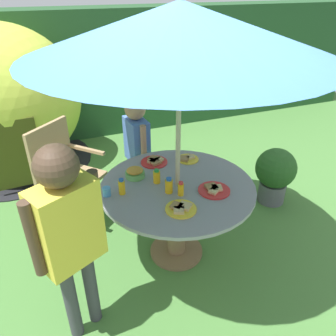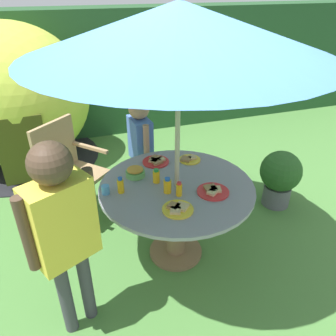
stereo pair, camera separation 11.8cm
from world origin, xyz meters
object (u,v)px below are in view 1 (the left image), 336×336
(child_in_blue_shirt, at_px, (137,141))
(snack_bowl, at_px, (135,173))
(juice_bottle_center_back, at_px, (181,189))
(plate_back_edge, at_px, (181,208))
(cup_near, at_px, (107,192))
(plate_center_front, at_px, (154,161))
(juice_bottle_far_left, at_px, (157,176))
(potted_plant, at_px, (275,173))
(juice_bottle_far_right, at_px, (169,186))
(juice_bottle_near_left, at_px, (122,187))
(garden_table, at_px, (177,203))
(plate_near_right, at_px, (214,190))
(plate_mid_right, at_px, (187,159))
(dome_tent, at_px, (4,100))
(child_in_yellow_shirt, at_px, (68,225))
(wooden_chair, at_px, (63,169))
(patio_umbrella, at_px, (180,29))

(child_in_blue_shirt, bearing_deg, snack_bowl, -23.64)
(snack_bowl, height_order, juice_bottle_center_back, juice_bottle_center_back)
(plate_back_edge, distance_m, cup_near, 0.57)
(plate_center_front, distance_m, juice_bottle_far_left, 0.33)
(potted_plant, distance_m, juice_bottle_far_right, 1.48)
(juice_bottle_near_left, bearing_deg, garden_table, -5.72)
(plate_near_right, xyz_separation_m, juice_bottle_near_left, (-0.66, 0.22, 0.05))
(garden_table, relative_size, juice_bottle_far_left, 10.30)
(snack_bowl, bearing_deg, plate_mid_right, 11.81)
(juice_bottle_near_left, bearing_deg, plate_back_edge, -46.29)
(juice_bottle_far_left, height_order, juice_bottle_center_back, juice_bottle_far_left)
(plate_mid_right, relative_size, cup_near, 2.84)
(dome_tent, height_order, juice_bottle_far_left, dome_tent)
(snack_bowl, bearing_deg, potted_plant, 4.12)
(garden_table, distance_m, child_in_yellow_shirt, 1.02)
(snack_bowl, xyz_separation_m, plate_back_edge, (0.17, -0.54, -0.03))
(garden_table, distance_m, juice_bottle_far_right, 0.26)
(wooden_chair, height_order, plate_center_front, wooden_chair)
(child_in_yellow_shirt, relative_size, snack_bowl, 8.84)
(juice_bottle_near_left, bearing_deg, plate_near_right, -18.53)
(patio_umbrella, distance_m, plate_mid_right, 1.20)
(patio_umbrella, distance_m, child_in_blue_shirt, 1.38)
(wooden_chair, distance_m, dome_tent, 1.54)
(dome_tent, distance_m, plate_center_front, 2.25)
(garden_table, bearing_deg, juice_bottle_center_back, -102.81)
(plate_mid_right, bearing_deg, garden_table, -124.99)
(child_in_yellow_shirt, xyz_separation_m, juice_bottle_near_left, (0.43, 0.46, -0.12))
(juice_bottle_far_right, bearing_deg, garden_table, 34.49)
(child_in_blue_shirt, bearing_deg, potted_plant, 64.90)
(plate_back_edge, height_order, juice_bottle_far_left, juice_bottle_far_left)
(dome_tent, relative_size, snack_bowl, 12.49)
(garden_table, relative_size, patio_umbrella, 0.61)
(garden_table, height_order, juice_bottle_center_back, juice_bottle_center_back)
(juice_bottle_far_right, bearing_deg, snack_bowl, 119.40)
(garden_table, xyz_separation_m, plate_back_edge, (-0.10, -0.30, 0.19))
(patio_umbrella, xyz_separation_m, plate_near_right, (0.23, -0.18, -1.12))
(snack_bowl, xyz_separation_m, juice_bottle_far_right, (0.17, -0.31, 0.02))
(dome_tent, xyz_separation_m, cup_near, (0.74, -2.22, -0.11))
(dome_tent, height_order, plate_center_front, dome_tent)
(garden_table, height_order, juice_bottle_far_left, juice_bottle_far_left)
(juice_bottle_far_right, bearing_deg, wooden_chair, 127.18)
(juice_bottle_far_left, relative_size, juice_bottle_far_right, 0.94)
(plate_back_edge, bearing_deg, cup_near, 140.54)
(potted_plant, distance_m, plate_center_front, 1.36)
(potted_plant, relative_size, juice_bottle_center_back, 5.37)
(juice_bottle_far_left, bearing_deg, garden_table, -34.64)
(dome_tent, distance_m, juice_bottle_near_left, 2.40)
(dome_tent, relative_size, cup_near, 29.05)
(potted_plant, bearing_deg, plate_center_front, 177.52)
(child_in_blue_shirt, relative_size, juice_bottle_near_left, 8.98)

